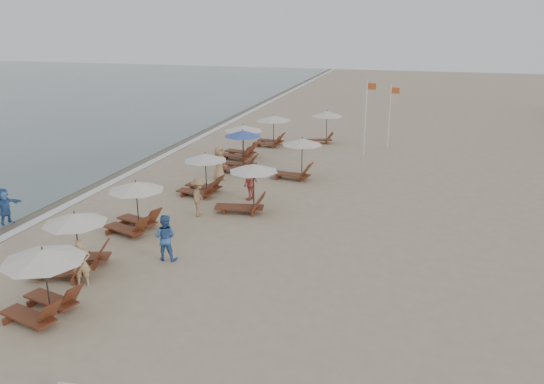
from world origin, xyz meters
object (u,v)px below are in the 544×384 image
(inland_station_1, at_px, (296,156))
(waterline_walker, at_px, (5,207))
(lounger_station_4, at_px, (239,152))
(inland_station_2, at_px, (324,122))
(lounger_station_3, at_px, (202,174))
(flag_pole_near, at_px, (366,115))
(beachgoer_mid_a, at_px, (165,237))
(beachgoer_near, at_px, (82,263))
(lounger_station_5, at_px, (240,141))
(lounger_station_2, at_px, (133,205))
(inland_station_0, at_px, (246,185))
(lounger_station_0, at_px, (41,279))
(lounger_station_6, at_px, (271,129))
(lounger_station_1, at_px, (71,245))
(beachgoer_far_b, at_px, (219,163))
(beachgoer_mid_b, at_px, (199,197))
(beachgoer_far_a, at_px, (250,184))

(inland_station_1, bearing_deg, waterline_walker, -135.52)
(lounger_station_4, distance_m, inland_station_2, 9.25)
(lounger_station_3, relative_size, flag_pole_near, 0.52)
(beachgoer_mid_a, bearing_deg, beachgoer_near, 51.55)
(lounger_station_5, bearing_deg, lounger_station_2, -90.86)
(flag_pole_near, bearing_deg, inland_station_0, -107.87)
(waterline_walker, distance_m, flag_pole_near, 21.10)
(lounger_station_3, bearing_deg, beachgoer_near, -89.76)
(lounger_station_5, xyz_separation_m, beachgoer_near, (0.63, -17.60, -0.29))
(lounger_station_0, bearing_deg, lounger_station_6, 89.44)
(lounger_station_1, bearing_deg, inland_station_1, 70.28)
(lounger_station_6, relative_size, inland_station_1, 0.90)
(inland_station_2, bearing_deg, beachgoer_far_b, -109.17)
(lounger_station_5, bearing_deg, lounger_station_4, -71.74)
(lounger_station_6, relative_size, beachgoer_mid_a, 1.50)
(lounger_station_4, relative_size, lounger_station_5, 0.91)
(flag_pole_near, bearing_deg, waterline_walker, -129.09)
(lounger_station_6, height_order, beachgoer_far_b, lounger_station_6)
(lounger_station_0, distance_m, beachgoer_mid_a, 4.87)
(inland_station_0, relative_size, beachgoer_mid_b, 1.65)
(lounger_station_1, bearing_deg, inland_station_2, 78.64)
(lounger_station_1, distance_m, lounger_station_4, 14.02)
(lounger_station_6, height_order, inland_station_0, inland_station_0)
(lounger_station_2, relative_size, beachgoer_mid_b, 1.47)
(lounger_station_0, bearing_deg, beachgoer_near, 91.79)
(lounger_station_0, xyz_separation_m, beachgoer_near, (-0.06, 2.00, -0.41))
(lounger_station_1, xyz_separation_m, lounger_station_6, (1.21, 20.74, 0.18))
(beachgoer_mid_a, height_order, beachgoer_far_b, beachgoer_far_b)
(beachgoer_mid_b, height_order, flag_pole_near, flag_pole_near)
(lounger_station_6, xyz_separation_m, flag_pole_near, (6.53, -1.24, 1.48))
(lounger_station_0, bearing_deg, lounger_station_5, 92.03)
(inland_station_0, distance_m, waterline_walker, 10.29)
(lounger_station_1, relative_size, lounger_station_5, 0.97)
(beachgoer_near, bearing_deg, beachgoer_mid_b, 52.03)
(lounger_station_0, xyz_separation_m, waterline_walker, (-6.50, 5.96, -0.40))
(beachgoer_far_a, bearing_deg, lounger_station_4, -136.64)
(beachgoer_far_a, bearing_deg, waterline_walker, -38.05)
(lounger_station_5, relative_size, beachgoer_mid_b, 1.58)
(lounger_station_0, distance_m, lounger_station_2, 6.85)
(lounger_station_3, relative_size, beachgoer_near, 1.58)
(lounger_station_0, height_order, inland_station_1, inland_station_1)
(lounger_station_6, xyz_separation_m, inland_station_0, (2.63, -13.32, 0.09))
(lounger_station_5, height_order, flag_pole_near, flag_pole_near)
(lounger_station_6, distance_m, beachgoer_far_a, 11.80)
(lounger_station_4, height_order, inland_station_1, lounger_station_4)
(lounger_station_4, bearing_deg, inland_station_2, 69.03)
(beachgoer_mid_a, bearing_deg, inland_station_0, -106.96)
(beachgoer_far_b, bearing_deg, lounger_station_2, -165.47)
(lounger_station_0, height_order, lounger_station_2, lounger_station_0)
(flag_pole_near, bearing_deg, beachgoer_far_a, -112.43)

